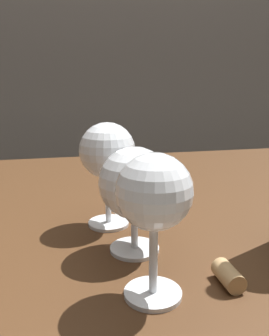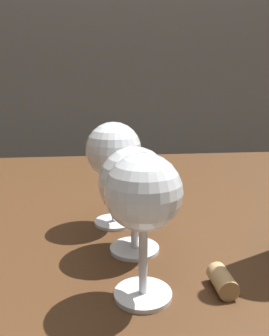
{
  "view_description": "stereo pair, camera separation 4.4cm",
  "coord_description": "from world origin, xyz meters",
  "px_view_note": "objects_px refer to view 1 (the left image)",
  "views": [
    {
      "loc": [
        -0.17,
        -0.61,
        0.93
      ],
      "look_at": [
        -0.08,
        -0.19,
        0.82
      ],
      "focal_mm": 37.96,
      "sensor_mm": 36.0,
      "label": 1
    },
    {
      "loc": [
        -0.13,
        -0.62,
        0.93
      ],
      "look_at": [
        -0.08,
        -0.19,
        0.82
      ],
      "focal_mm": 37.96,
      "sensor_mm": 36.0,
      "label": 2
    }
  ],
  "objects_px": {
    "wine_glass_pinot": "(154,196)",
    "wine_glass_white": "(107,153)",
    "cork": "(231,275)",
    "wine_glass_port": "(134,185)"
  },
  "relations": [
    {
      "from": "wine_glass_pinot",
      "to": "wine_glass_white",
      "type": "bearing_deg",
      "value": 95.39
    },
    {
      "from": "cork",
      "to": "wine_glass_white",
      "type": "bearing_deg",
      "value": 119.04
    },
    {
      "from": "wine_glass_white",
      "to": "cork",
      "type": "distance_m",
      "value": 0.24
    },
    {
      "from": "wine_glass_port",
      "to": "wine_glass_white",
      "type": "height_order",
      "value": "wine_glass_white"
    },
    {
      "from": "wine_glass_port",
      "to": "cork",
      "type": "distance_m",
      "value": 0.15
    },
    {
      "from": "wine_glass_pinot",
      "to": "cork",
      "type": "relative_size",
      "value": 3.6
    },
    {
      "from": "wine_glass_pinot",
      "to": "cork",
      "type": "bearing_deg",
      "value": 1.2
    },
    {
      "from": "wine_glass_pinot",
      "to": "wine_glass_white",
      "type": "distance_m",
      "value": 0.19
    },
    {
      "from": "wine_glass_white",
      "to": "cork",
      "type": "bearing_deg",
      "value": -60.96
    },
    {
      "from": "wine_glass_port",
      "to": "cork",
      "type": "relative_size",
      "value": 3.28
    }
  ]
}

